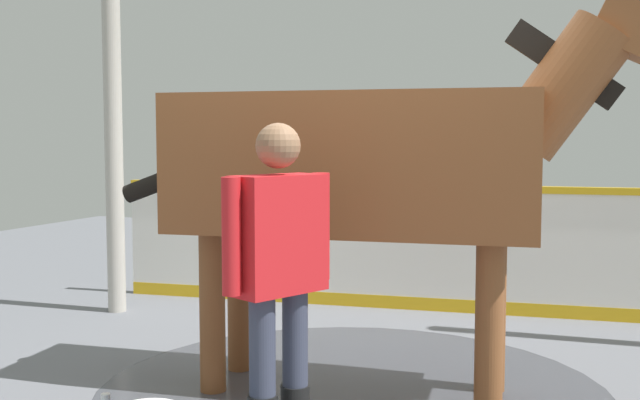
# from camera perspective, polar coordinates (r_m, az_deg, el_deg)

# --- Properties ---
(ground_plane) EXTENTS (16.00, 16.00, 0.02)m
(ground_plane) POSITION_cam_1_polar(r_m,az_deg,el_deg) (5.10, 1.55, -13.47)
(ground_plane) COLOR slate
(wet_patch) EXTENTS (3.19, 3.19, 0.00)m
(wet_patch) POSITION_cam_1_polar(r_m,az_deg,el_deg) (4.97, 2.41, -13.84)
(wet_patch) COLOR #42444C
(wet_patch) RESTS_ON ground
(barrier_wall) EXTENTS (0.71, 5.54, 1.15)m
(barrier_wall) POSITION_cam_1_polar(r_m,az_deg,el_deg) (7.10, 6.59, -3.81)
(barrier_wall) COLOR white
(barrier_wall) RESTS_ON ground
(roof_post_far) EXTENTS (0.16, 0.16, 3.10)m
(roof_post_far) POSITION_cam_1_polar(r_m,az_deg,el_deg) (7.13, -15.00, 4.31)
(roof_post_far) COLOR #B7B2A8
(roof_post_far) RESTS_ON ground
(horse) EXTENTS (1.08, 3.53, 2.46)m
(horse) POSITION_cam_1_polar(r_m,az_deg,el_deg) (4.69, 3.90, 2.71)
(horse) COLOR brown
(horse) RESTS_ON ground
(handler) EXTENTS (0.62, 0.40, 1.65)m
(handler) POSITION_cam_1_polar(r_m,az_deg,el_deg) (3.80, -3.07, -4.92)
(handler) COLOR black
(handler) RESTS_ON ground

